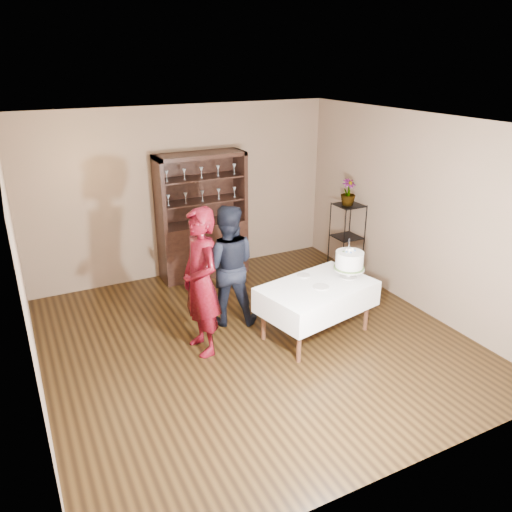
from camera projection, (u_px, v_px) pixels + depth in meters
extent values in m
plane|color=black|center=(254.00, 340.00, 6.36)|extent=(5.00, 5.00, 0.00)
plane|color=white|center=(254.00, 123.00, 5.35)|extent=(5.00, 5.00, 0.00)
cube|color=#73604A|center=(184.00, 193.00, 7.93)|extent=(5.00, 0.02, 2.70)
cube|color=#73604A|center=(22.00, 281.00, 4.81)|extent=(0.02, 5.00, 2.70)
cube|color=#73604A|center=(415.00, 213.00, 6.90)|extent=(0.02, 5.00, 2.70)
cube|color=black|center=(204.00, 249.00, 8.13)|extent=(1.40, 0.48, 0.90)
cube|color=black|center=(196.00, 186.00, 7.94)|extent=(1.40, 0.03, 1.10)
cube|color=black|center=(200.00, 155.00, 7.56)|extent=(1.40, 0.48, 0.06)
cube|color=black|center=(202.00, 201.00, 7.83)|extent=(1.28, 0.42, 0.02)
cube|color=black|center=(201.00, 178.00, 7.69)|extent=(1.28, 0.42, 0.02)
cylinder|color=black|center=(344.00, 246.00, 7.83)|extent=(0.02, 0.02, 1.20)
cylinder|color=black|center=(364.00, 242.00, 8.00)|extent=(0.02, 0.02, 1.20)
cylinder|color=black|center=(329.00, 238.00, 8.16)|extent=(0.02, 0.02, 1.20)
cylinder|color=black|center=(349.00, 234.00, 8.33)|extent=(0.02, 0.02, 1.20)
cube|color=black|center=(345.00, 265.00, 8.25)|extent=(0.40, 0.40, 0.02)
cube|color=black|center=(347.00, 237.00, 8.06)|extent=(0.40, 0.40, 0.01)
cube|color=black|center=(349.00, 205.00, 7.87)|extent=(0.40, 0.40, 0.02)
cube|color=white|center=(317.00, 297.00, 6.30)|extent=(1.57, 1.14, 0.33)
cylinder|color=#4D2B1C|center=(299.00, 337.00, 5.79)|extent=(0.06, 0.06, 0.67)
cylinder|color=#4D2B1C|center=(367.00, 307.00, 6.48)|extent=(0.06, 0.06, 0.67)
cylinder|color=#4D2B1C|center=(264.00, 316.00, 6.27)|extent=(0.06, 0.06, 0.67)
cylinder|color=#4D2B1C|center=(330.00, 290.00, 6.96)|extent=(0.06, 0.06, 0.67)
imported|color=#390508|center=(201.00, 282.00, 5.83)|extent=(0.50, 0.70, 1.81)
imported|color=black|center=(227.00, 265.00, 6.53)|extent=(0.98, 0.89, 1.64)
cylinder|color=beige|center=(348.00, 277.00, 6.45)|extent=(0.22, 0.22, 0.01)
cylinder|color=beige|center=(348.00, 273.00, 6.43)|extent=(0.06, 0.06, 0.11)
cylinder|color=beige|center=(349.00, 269.00, 6.41)|extent=(0.40, 0.40, 0.02)
cylinder|color=#486932|center=(349.00, 267.00, 6.40)|extent=(0.39, 0.39, 0.02)
cylinder|color=silver|center=(349.00, 260.00, 6.37)|extent=(0.43, 0.43, 0.22)
sphere|color=#5475B4|center=(352.00, 251.00, 6.33)|extent=(0.03, 0.03, 0.03)
cube|color=silver|center=(349.00, 247.00, 6.26)|extent=(0.03, 0.03, 0.15)
cube|color=black|center=(349.00, 240.00, 6.22)|extent=(0.03, 0.03, 0.06)
cylinder|color=beige|center=(321.00, 287.00, 6.17)|extent=(0.25, 0.25, 0.01)
cylinder|color=beige|center=(304.00, 275.00, 6.49)|extent=(0.22, 0.22, 0.01)
imported|color=#486932|center=(348.00, 192.00, 7.76)|extent=(0.25, 0.25, 0.41)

